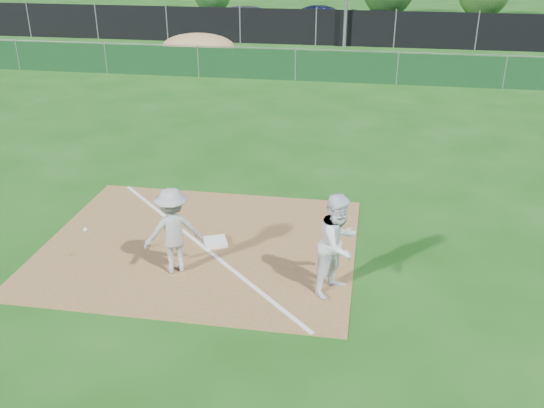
{
  "coord_description": "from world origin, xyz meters",
  "views": [
    {
      "loc": [
        3.12,
        -9.02,
        5.69
      ],
      "look_at": [
        1.42,
        1.0,
        1.0
      ],
      "focal_mm": 40.0,
      "sensor_mm": 36.0,
      "label": 1
    }
  ],
  "objects_px": {
    "first_base": "(215,242)",
    "car_left": "(251,18)",
    "car_right": "(389,22)",
    "play_at_first": "(173,231)",
    "runner": "(338,244)",
    "car_mid": "(328,20)"
  },
  "relations": [
    {
      "from": "runner",
      "to": "car_left",
      "type": "distance_m",
      "value": 27.55
    },
    {
      "from": "car_right",
      "to": "runner",
      "type": "bearing_deg",
      "value": 174.56
    },
    {
      "from": "play_at_first",
      "to": "car_left",
      "type": "height_order",
      "value": "play_at_first"
    },
    {
      "from": "first_base",
      "to": "car_mid",
      "type": "bearing_deg",
      "value": 90.06
    },
    {
      "from": "runner",
      "to": "car_mid",
      "type": "distance_m",
      "value": 27.44
    },
    {
      "from": "car_right",
      "to": "first_base",
      "type": "bearing_deg",
      "value": 169.2
    },
    {
      "from": "play_at_first",
      "to": "car_right",
      "type": "bearing_deg",
      "value": 81.92
    },
    {
      "from": "play_at_first",
      "to": "first_base",
      "type": "bearing_deg",
      "value": 66.93
    },
    {
      "from": "runner",
      "to": "car_right",
      "type": "height_order",
      "value": "runner"
    },
    {
      "from": "play_at_first",
      "to": "car_mid",
      "type": "relative_size",
      "value": 0.49
    },
    {
      "from": "first_base",
      "to": "play_at_first",
      "type": "bearing_deg",
      "value": -113.07
    },
    {
      "from": "play_at_first",
      "to": "car_mid",
      "type": "xyz_separation_m",
      "value": [
        0.44,
        27.16,
        -0.08
      ]
    },
    {
      "from": "car_mid",
      "to": "play_at_first",
      "type": "bearing_deg",
      "value": 161.48
    },
    {
      "from": "car_left",
      "to": "car_right",
      "type": "bearing_deg",
      "value": -75.31
    },
    {
      "from": "car_left",
      "to": "car_mid",
      "type": "xyz_separation_m",
      "value": [
        4.39,
        0.65,
        -0.05
      ]
    },
    {
      "from": "car_left",
      "to": "car_mid",
      "type": "distance_m",
      "value": 4.43
    },
    {
      "from": "runner",
      "to": "first_base",
      "type": "bearing_deg",
      "value": 93.68
    },
    {
      "from": "play_at_first",
      "to": "car_left",
      "type": "relative_size",
      "value": 0.48
    },
    {
      "from": "car_right",
      "to": "play_at_first",
      "type": "bearing_deg",
      "value": 168.55
    },
    {
      "from": "first_base",
      "to": "car_left",
      "type": "height_order",
      "value": "car_left"
    },
    {
      "from": "play_at_first",
      "to": "runner",
      "type": "xyz_separation_m",
      "value": [
        2.91,
        -0.16,
        0.08
      ]
    },
    {
      "from": "play_at_first",
      "to": "car_right",
      "type": "height_order",
      "value": "play_at_first"
    }
  ]
}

